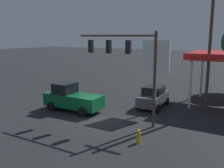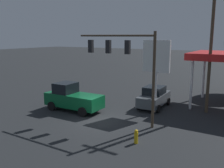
% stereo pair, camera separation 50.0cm
% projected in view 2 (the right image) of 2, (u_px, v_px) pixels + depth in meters
% --- Properties ---
extents(ground_plane, '(200.00, 200.00, 0.00)m').
position_uv_depth(ground_plane, '(99.00, 120.00, 19.40)').
color(ground_plane, black).
extents(traffic_signal_assembly, '(6.39, 0.43, 6.78)m').
position_uv_depth(traffic_signal_assembly, '(124.00, 56.00, 18.20)').
color(traffic_signal_assembly, '#473828').
rests_on(traffic_signal_assembly, ground).
extents(utility_pole, '(2.40, 0.26, 11.92)m').
position_uv_depth(utility_pole, '(212.00, 38.00, 20.24)').
color(utility_pole, '#473828').
rests_on(utility_pole, ground).
extents(price_sign, '(2.33, 0.27, 6.13)m').
position_uv_depth(price_sign, '(156.00, 60.00, 20.70)').
color(price_sign, silver).
rests_on(price_sign, ground).
extents(sedan_waiting, '(2.20, 4.47, 1.93)m').
position_uv_depth(sedan_waiting, '(154.00, 97.00, 22.87)').
color(sedan_waiting, '#474C51').
rests_on(sedan_waiting, ground).
extents(pickup_parked, '(5.24, 2.34, 2.40)m').
position_uv_depth(pickup_parked, '(72.00, 98.00, 21.85)').
color(pickup_parked, '#0C592D').
rests_on(pickup_parked, ground).
extents(fire_hydrant, '(0.24, 0.24, 0.88)m').
position_uv_depth(fire_hydrant, '(136.00, 136.00, 15.17)').
color(fire_hydrant, gold).
rests_on(fire_hydrant, ground).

